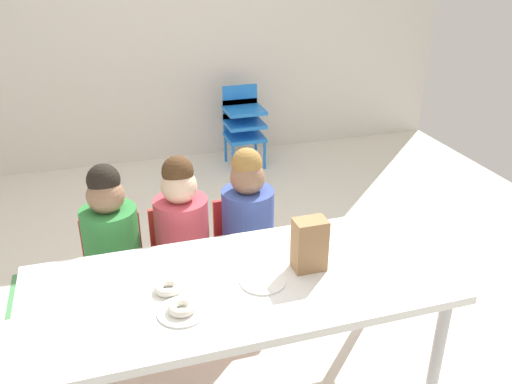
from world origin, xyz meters
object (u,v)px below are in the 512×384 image
kid_chair_blue_stack (243,121)px  donut_powdered_on_plate (182,307)px  craft_table (239,292)px  paper_plate_center_table (263,281)px  paper_plate_near_edge (182,312)px  seated_child_near_camera (111,238)px  seated_child_far_right (247,218)px  paper_bag_brown (310,244)px  donut_powdered_loose (168,287)px  seated_child_middle_seat (182,228)px

kid_chair_blue_stack → donut_powdered_on_plate: kid_chair_blue_stack is taller
craft_table → kid_chair_blue_stack: size_ratio=2.44×
paper_plate_center_table → donut_powdered_on_plate: 0.35m
kid_chair_blue_stack → craft_table: bearing=-106.2°
craft_table → paper_plate_near_edge: 0.28m
kid_chair_blue_stack → donut_powdered_on_plate: bearing=-110.2°
craft_table → seated_child_near_camera: bearing=127.9°
paper_plate_near_edge → paper_plate_center_table: (0.33, 0.09, 0.00)m
craft_table → donut_powdered_on_plate: 0.29m
seated_child_far_right → paper_bag_brown: 0.61m
seated_child_near_camera → donut_powdered_on_plate: bearing=-73.5°
kid_chair_blue_stack → paper_plate_center_table: size_ratio=3.78×
paper_plate_center_table → donut_powdered_loose: bearing=171.7°
seated_child_far_right → donut_powdered_loose: (-0.48, -0.57, 0.07)m
seated_child_far_right → paper_plate_center_table: size_ratio=5.10×
craft_table → seated_child_middle_seat: 0.60m
seated_child_near_camera → donut_powdered_on_plate: seated_child_near_camera is taller
paper_bag_brown → seated_child_far_right: bearing=98.6°
craft_table → kid_chair_blue_stack: kid_chair_blue_stack is taller
seated_child_middle_seat → donut_powdered_loose: (-0.15, -0.57, 0.07)m
donut_powdered_on_plate → seated_child_far_right: bearing=57.7°
seated_child_near_camera → paper_plate_near_edge: size_ratio=5.10×
craft_table → donut_powdered_on_plate: donut_powdered_on_plate is taller
paper_plate_near_edge → paper_plate_center_table: same height
donut_powdered_on_plate → seated_child_middle_seat: bearing=80.4°
kid_chair_blue_stack → paper_plate_near_edge: 2.87m
paper_plate_center_table → donut_powdered_loose: size_ratio=1.71×
seated_child_near_camera → kid_chair_blue_stack: seated_child_near_camera is taller
seated_child_far_right → paper_bag_brown: seated_child_far_right is taller
seated_child_far_right → donut_powdered_loose: seated_child_far_right is taller
seated_child_far_right → paper_plate_near_edge: (-0.45, -0.71, 0.06)m
seated_child_middle_seat → donut_powdered_loose: 0.59m
seated_child_near_camera → donut_powdered_loose: (0.18, -0.57, 0.07)m
seated_child_near_camera → donut_powdered_loose: seated_child_near_camera is taller
seated_child_middle_seat → donut_powdered_on_plate: 0.73m
paper_plate_center_table → donut_powdered_on_plate: bearing=-164.7°
paper_plate_center_table → donut_powdered_on_plate: size_ratio=1.76×
seated_child_far_right → paper_bag_brown: bearing=-81.4°
kid_chair_blue_stack → donut_powdered_on_plate: (-0.99, -2.69, 0.24)m
craft_table → paper_plate_center_table: size_ratio=9.22×
paper_plate_near_edge → donut_powdered_on_plate: (0.00, 0.00, 0.02)m
seated_child_middle_seat → donut_powdered_on_plate: (-0.12, -0.71, 0.08)m
donut_powdered_loose → paper_plate_center_table: bearing=-8.3°
seated_child_middle_seat → seated_child_far_right: bearing=0.0°
seated_child_middle_seat → seated_child_far_right: (0.33, 0.00, 0.00)m
kid_chair_blue_stack → seated_child_middle_seat: bearing=-113.8°
seated_child_middle_seat → craft_table: bearing=-78.0°
paper_plate_center_table → seated_child_middle_seat: bearing=108.8°
seated_child_far_right → kid_chair_blue_stack: (0.54, 1.97, -0.16)m
paper_bag_brown → donut_powdered_on_plate: bearing=-166.2°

